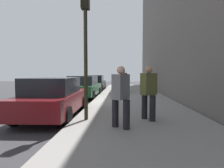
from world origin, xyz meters
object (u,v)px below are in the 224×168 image
object	(u,v)px
parked_car_green	(84,87)
rolling_suitcase	(125,88)
pedestrian_brown_coat	(124,80)
parked_car_maroon	(54,97)
pedestrian_olive_coat	(149,91)
traffic_light_pole	(86,31)
pedestrian_grey_coat	(121,95)
parked_car_black	(95,83)

from	to	relation	value
parked_car_green	rolling_suitcase	world-z (taller)	parked_car_green
pedestrian_brown_coat	parked_car_maroon	bearing A→B (deg)	162.17
parked_car_maroon	pedestrian_olive_coat	size ratio (longest dim) A/B	2.46
parked_car_green	traffic_light_pole	size ratio (longest dim) A/B	1.02
parked_car_green	pedestrian_brown_coat	size ratio (longest dim) A/B	2.39
parked_car_maroon	rolling_suitcase	world-z (taller)	parked_car_maroon
traffic_light_pole	parked_car_green	bearing A→B (deg)	12.14
pedestrian_grey_coat	parked_car_black	bearing A→B (deg)	11.26
traffic_light_pole	rolling_suitcase	bearing A→B (deg)	-8.27
parked_car_maroon	pedestrian_grey_coat	world-z (taller)	pedestrian_grey_coat
parked_car_green	pedestrian_olive_coat	bearing A→B (deg)	-152.04
parked_car_green	parked_car_maroon	bearing A→B (deg)	179.95
parked_car_black	pedestrian_olive_coat	world-z (taller)	pedestrian_olive_coat
parked_car_maroon	parked_car_black	world-z (taller)	same
pedestrian_brown_coat	rolling_suitcase	distance (m)	0.81
pedestrian_olive_coat	pedestrian_grey_coat	bearing A→B (deg)	136.99
parked_car_green	parked_car_black	world-z (taller)	same
pedestrian_brown_coat	traffic_light_pole	xyz separation A→B (m)	(-9.56, 1.35, 1.92)
parked_car_black	traffic_light_pole	world-z (taller)	traffic_light_pole
parked_car_maroon	pedestrian_grey_coat	bearing A→B (deg)	-125.67
parked_car_black	traffic_light_pole	xyz separation A→B (m)	(-12.26, -1.48, 2.29)
parked_car_black	traffic_light_pole	bearing A→B (deg)	-173.14
parked_car_black	pedestrian_grey_coat	xyz separation A→B (m)	(-13.16, -2.62, 0.31)
pedestrian_grey_coat	pedestrian_olive_coat	xyz separation A→B (m)	(0.97, -0.90, 0.02)
parked_car_black	traffic_light_pole	distance (m)	12.56
parked_car_black	rolling_suitcase	xyz separation A→B (m)	(-2.34, -2.92, -0.35)
pedestrian_grey_coat	pedestrian_olive_coat	world-z (taller)	pedestrian_olive_coat
pedestrian_grey_coat	rolling_suitcase	world-z (taller)	pedestrian_grey_coat
pedestrian_olive_coat	traffic_light_pole	bearing A→B (deg)	91.88
pedestrian_olive_coat	traffic_light_pole	world-z (taller)	traffic_light_pole
rolling_suitcase	parked_car_maroon	bearing A→B (deg)	162.31
parked_car_green	parked_car_black	distance (m)	5.67
parked_car_green	traffic_light_pole	distance (m)	7.12
pedestrian_brown_coat	traffic_light_pole	bearing A→B (deg)	171.96
pedestrian_grey_coat	pedestrian_brown_coat	size ratio (longest dim) A/B	0.95
pedestrian_grey_coat	parked_car_maroon	bearing A→B (deg)	54.33
parked_car_green	traffic_light_pole	xyz separation A→B (m)	(-6.59, -1.42, 2.29)
parked_car_black	pedestrian_grey_coat	distance (m)	13.42
rolling_suitcase	pedestrian_grey_coat	bearing A→B (deg)	178.42
pedestrian_brown_coat	rolling_suitcase	xyz separation A→B (m)	(0.36, -0.09, -0.71)
pedestrian_brown_coat	traffic_light_pole	world-z (taller)	traffic_light_pole
parked_car_green	pedestrian_brown_coat	distance (m)	4.08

